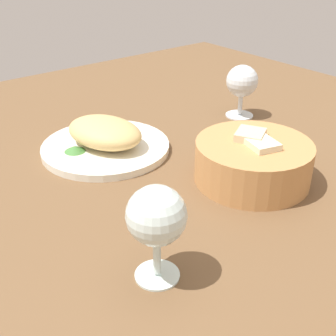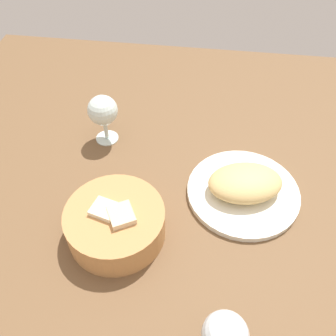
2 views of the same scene
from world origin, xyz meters
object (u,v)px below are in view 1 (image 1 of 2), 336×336
object	(u,v)px
bread_basket	(253,161)
wine_glass_far	(242,83)
wine_glass_near	(156,219)
plate	(106,147)

from	to	relation	value
bread_basket	wine_glass_far	distance (cm)	29.88
bread_basket	wine_glass_near	xyz separation A→B (cm)	(9.02, -27.45, 5.06)
plate	wine_glass_near	xyz separation A→B (cm)	(34.56, -13.72, 8.05)
bread_basket	wine_glass_near	bearing A→B (deg)	-71.82
plate	wine_glass_far	bearing A→B (deg)	83.62
plate	wine_glass_near	distance (cm)	38.04
bread_basket	wine_glass_near	size ratio (longest dim) A/B	1.53
wine_glass_near	bread_basket	bearing A→B (deg)	108.18
bread_basket	wine_glass_near	distance (cm)	29.33
plate	wine_glass_near	size ratio (longest dim) A/B	1.93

